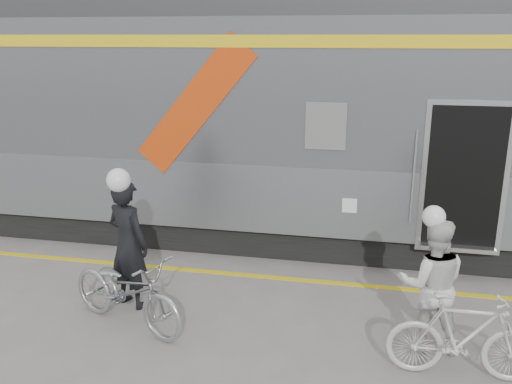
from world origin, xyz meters
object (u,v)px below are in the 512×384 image
(man, at_px, (128,244))
(woman, at_px, (432,285))
(bicycle_right, at_px, (464,337))
(bicycle_left, at_px, (126,291))

(man, distance_m, woman, 3.84)
(man, relative_size, bicycle_right, 1.10)
(man, xyz_separation_m, woman, (3.83, -0.26, -0.09))
(bicycle_left, relative_size, woman, 1.16)
(bicycle_left, relative_size, bicycle_right, 1.15)
(man, relative_size, bicycle_left, 0.95)
(man, bearing_deg, bicycle_right, -168.55)
(woman, relative_size, bicycle_right, 0.99)
(man, bearing_deg, woman, -161.34)
(man, distance_m, bicycle_left, 0.71)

